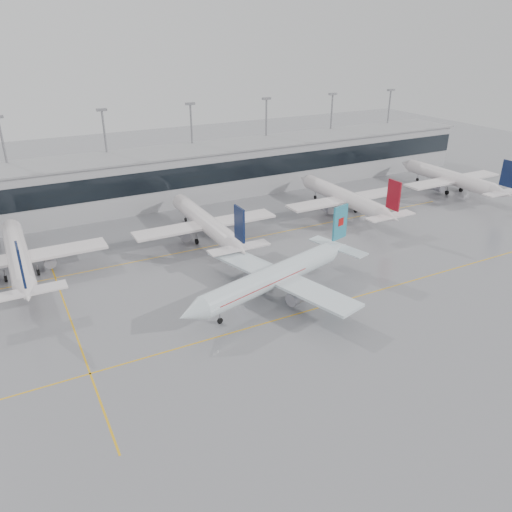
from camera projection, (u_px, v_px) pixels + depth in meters
ground at (293, 315)px, 75.39m from camera, size 320.00×320.00×0.00m
taxi_line_main at (293, 315)px, 75.39m from camera, size 120.00×0.25×0.01m
taxi_line_north at (214, 246)px, 99.49m from camera, size 120.00×0.25×0.01m
taxi_line_cross at (70, 318)px, 74.61m from camera, size 0.25×60.00×0.01m
terminal at (161, 178)px, 122.71m from camera, size 180.00×15.00×12.00m
terminal_glass at (170, 180)px, 116.02m from camera, size 180.00×0.20×5.00m
terminal_roof at (159, 153)px, 120.13m from camera, size 182.00×16.00×0.40m
light_masts at (151, 144)px, 124.48m from camera, size 156.40×1.00×22.60m
air_canada_jet at (277, 275)px, 79.24m from camera, size 36.61×29.94×11.74m
parked_jet_b at (18, 256)px, 85.95m from camera, size 29.64×36.96×11.72m
parked_jet_c at (206, 223)px, 100.91m from camera, size 29.64×36.96×11.72m
parked_jet_d at (345, 198)px, 115.87m from camera, size 29.64×36.96×11.72m
parked_jet_e at (452, 178)px, 130.83m from camera, size 29.64×36.96×11.72m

